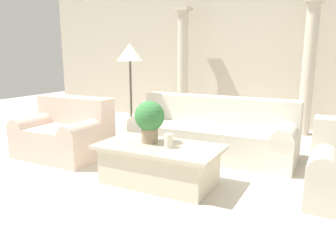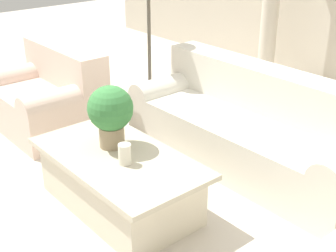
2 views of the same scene
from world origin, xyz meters
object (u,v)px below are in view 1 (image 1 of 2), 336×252
Objects in this scene: loveseat at (65,132)px; potted_plant at (150,119)px; coffee_table at (159,164)px; floor_lamp at (130,57)px; sofa_long at (213,132)px.

potted_plant is at bearing -9.03° from loveseat.
floor_lamp is at bearing 133.82° from coffee_table.
sofa_long and loveseat have the same top height.
coffee_table is 0.52m from potted_plant.
loveseat is 0.76× the size of floor_lamp.
sofa_long reaches higher than coffee_table.
potted_plant is (-0.15, 0.06, 0.49)m from coffee_table.
potted_plant is (-0.31, -1.24, 0.39)m from sofa_long.
potted_plant is at bearing -48.80° from floor_lamp.
floor_lamp reaches higher than sofa_long.
floor_lamp is at bearing 61.61° from loveseat.
floor_lamp is (0.51, 0.94, 1.05)m from loveseat.
floor_lamp reaches higher than potted_plant.
floor_lamp reaches higher than loveseat.
loveseat reaches higher than coffee_table.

